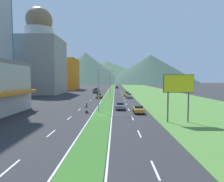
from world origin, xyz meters
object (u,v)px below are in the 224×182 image
at_px(street_lamp_mid, 109,82).
at_px(car_1, 138,109).
at_px(pickup_truck_1, 97,90).
at_px(motorcycle_rider, 87,109).
at_px(car_4, 99,96).
at_px(car_3, 127,94).
at_px(pickup_truck_0, 96,91).
at_px(car_0, 120,106).
at_px(billboard_roadside, 179,86).
at_px(car_2, 117,87).
at_px(street_lamp_near, 101,87).
at_px(car_5, 129,96).

height_order(street_lamp_mid, car_1, street_lamp_mid).
distance_m(pickup_truck_1, motorcycle_rider, 58.43).
height_order(car_1, car_4, car_4).
relative_size(car_4, motorcycle_rider, 2.09).
distance_m(car_1, motorcycle_rider, 9.72).
relative_size(car_3, pickup_truck_0, 0.87).
xyz_separation_m(car_0, car_1, (3.34, -4.19, -0.03)).
bearing_deg(car_1, billboard_roadside, 31.52).
bearing_deg(car_2, pickup_truck_0, -13.22).
height_order(car_2, car_3, car_3).
distance_m(car_2, motorcycle_rider, 94.52).
xyz_separation_m(billboard_roadside, car_0, (-8.10, 11.95, -4.49)).
xyz_separation_m(car_3, motorcycle_rider, (-9.66, -35.59, -0.05)).
distance_m(street_lamp_mid, car_2, 67.47).
relative_size(street_lamp_mid, car_3, 1.92).
height_order(street_lamp_near, car_3, street_lamp_near).
bearing_deg(car_2, motorcycle_rider, -3.89).
xyz_separation_m(car_1, car_3, (-0.06, 35.61, 0.08)).
height_order(car_0, pickup_truck_1, pickup_truck_1).
bearing_deg(pickup_truck_0, car_3, -138.80).
bearing_deg(motorcycle_rider, pickup_truck_0, 4.23).
bearing_deg(car_3, car_0, -5.97).
bearing_deg(billboard_roadside, pickup_truck_1, 105.39).
relative_size(billboard_roadside, car_4, 1.67).
bearing_deg(car_4, car_3, -50.94).
bearing_deg(car_1, pickup_truck_0, -165.17).
relative_size(street_lamp_near, car_5, 1.87).
height_order(car_3, motorcycle_rider, motorcycle_rider).
bearing_deg(billboard_roadside, street_lamp_near, 144.15).
bearing_deg(car_4, motorcycle_rider, -179.84).
xyz_separation_m(car_4, car_5, (10.06, 0.39, 0.00)).
bearing_deg(car_3, car_5, 2.45).
relative_size(billboard_roadside, motorcycle_rider, 3.48).
bearing_deg(car_1, motorcycle_rider, -90.08).
xyz_separation_m(car_3, pickup_truck_1, (-13.37, 22.72, 0.18)).
bearing_deg(street_lamp_near, pickup_truck_1, 96.26).
xyz_separation_m(street_lamp_mid, motorcycle_rider, (-3.23, -27.06, -4.51)).
bearing_deg(car_3, pickup_truck_0, -138.80).
bearing_deg(street_lamp_near, car_2, 87.66).
relative_size(car_1, car_4, 0.99).
bearing_deg(car_1, car_3, -179.91).
height_order(car_1, motorcycle_rider, motorcycle_rider).
distance_m(street_lamp_near, billboard_roadside, 14.67).
bearing_deg(car_1, street_lamp_near, -96.65).
distance_m(billboard_roadside, car_1, 10.15).
distance_m(car_5, pickup_truck_0, 26.67).
xyz_separation_m(street_lamp_mid, car_4, (-3.31, 0.64, -4.48)).
distance_m(billboard_roadside, car_4, 38.59).
height_order(car_1, car_2, car_2).
bearing_deg(street_lamp_mid, pickup_truck_1, 102.53).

